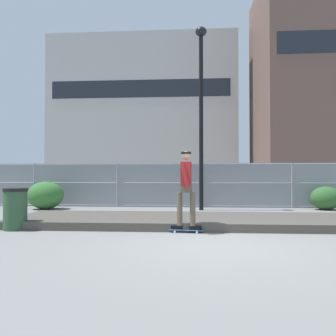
% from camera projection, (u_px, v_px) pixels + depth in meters
% --- Properties ---
extents(ground_plane, '(120.00, 120.00, 0.00)m').
position_uv_depth(ground_plane, '(217.00, 246.00, 6.41)').
color(ground_plane, slate).
extents(gravel_berm, '(10.72, 2.66, 0.21)m').
position_uv_depth(gravel_berm, '(209.00, 221.00, 9.17)').
color(gravel_berm, '#4C473F').
rests_on(gravel_berm, ground_plane).
extents(skateboard, '(0.82, 0.28, 0.07)m').
position_uv_depth(skateboard, '(186.00, 230.00, 7.89)').
color(skateboard, '#2D608C').
rests_on(skateboard, ground_plane).
extents(skater, '(0.73, 0.60, 1.86)m').
position_uv_depth(skater, '(186.00, 184.00, 7.91)').
color(skater, black).
rests_on(skater, skateboard).
extents(chain_fence, '(21.91, 0.06, 1.85)m').
position_uv_depth(chain_fence, '(203.00, 185.00, 13.97)').
color(chain_fence, gray).
rests_on(chain_fence, ground_plane).
extents(street_lamp, '(0.44, 0.44, 7.11)m').
position_uv_depth(street_lamp, '(201.00, 96.00, 12.95)').
color(street_lamp, black).
rests_on(street_lamp, ground_plane).
extents(parked_car_near, '(4.48, 2.11, 1.66)m').
position_uv_depth(parked_car_near, '(126.00, 185.00, 17.49)').
color(parked_car_near, black).
rests_on(parked_car_near, ground_plane).
extents(parked_car_mid, '(4.42, 1.99, 1.66)m').
position_uv_depth(parked_car_mid, '(250.00, 185.00, 16.83)').
color(parked_car_mid, navy).
rests_on(parked_car_mid, ground_plane).
extents(library_building, '(27.71, 14.07, 21.87)m').
position_uv_depth(library_building, '(146.00, 116.00, 54.34)').
color(library_building, '#B2AFA8').
rests_on(library_building, ground_plane).
extents(office_block, '(19.15, 12.87, 25.38)m').
position_uv_depth(office_block, '(335.00, 85.00, 42.14)').
color(office_block, brown).
rests_on(office_block, ground_plane).
extents(shrub_left, '(1.42, 1.16, 1.09)m').
position_uv_depth(shrub_left, '(46.00, 195.00, 13.21)').
color(shrub_left, '#336B2D').
rests_on(shrub_left, ground_plane).
extents(shrub_center, '(1.17, 0.96, 0.90)m').
position_uv_depth(shrub_center, '(326.00, 198.00, 12.97)').
color(shrub_center, '#2D5B28').
rests_on(shrub_center, ground_plane).
extents(trash_bin, '(0.59, 0.59, 1.03)m').
position_uv_depth(trash_bin, '(15.00, 209.00, 8.30)').
color(trash_bin, '#2D5133').
rests_on(trash_bin, ground_plane).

